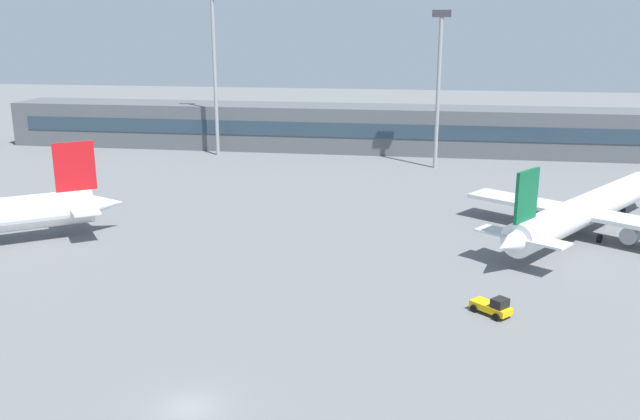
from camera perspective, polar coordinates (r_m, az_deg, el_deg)
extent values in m
plane|color=slate|center=(82.77, -1.58, -1.94)|extent=(400.00, 400.00, 0.00)
cube|color=#4C5156|center=(138.43, 2.95, 6.92)|extent=(144.32, 12.00, 9.00)
cube|color=#263847|center=(132.41, 2.66, 6.74)|extent=(137.11, 0.16, 2.80)
cone|color=white|center=(86.57, -17.64, 0.52)|extent=(4.93, 4.67, 2.83)
cube|color=red|center=(85.09, -20.03, 3.48)|extent=(3.99, 3.08, 5.85)
cube|color=silver|center=(86.14, -19.54, 0.43)|extent=(8.69, 10.33, 0.26)
cylinder|color=white|center=(87.41, 21.67, 0.10)|extent=(22.99, 31.07, 3.71)
cone|color=white|center=(70.66, 15.70, -2.81)|extent=(4.24, 4.53, 2.60)
cube|color=#0C5933|center=(72.00, 17.07, 1.18)|extent=(2.73, 3.74, 5.37)
cube|color=silver|center=(72.87, 16.70, -2.18)|extent=(9.60, 7.79, 0.23)
cube|color=silver|center=(86.60, 21.40, -0.21)|extent=(26.79, 20.48, 0.49)
cylinder|color=gray|center=(85.05, 24.93, -1.83)|extent=(3.38, 3.68, 1.95)
cylinder|color=gray|center=(89.21, 17.87, -0.38)|extent=(3.38, 3.68, 1.95)
cylinder|color=black|center=(99.30, 24.25, -0.09)|extent=(0.88, 1.03, 0.98)
cylinder|color=black|center=(85.49, 22.55, -2.23)|extent=(0.88, 1.03, 0.98)
cylinder|color=black|center=(87.31, 19.47, -1.58)|extent=(0.88, 1.03, 0.98)
cube|color=#F2B20C|center=(61.54, 14.24, -7.97)|extent=(3.69, 3.51, 0.60)
cube|color=black|center=(60.82, 14.96, -7.65)|extent=(1.75, 1.78, 0.90)
cylinder|color=black|center=(60.44, 14.69, -8.76)|extent=(0.69, 0.65, 0.70)
cylinder|color=black|center=(61.62, 15.56, -8.34)|extent=(0.69, 0.65, 0.70)
cylinder|color=black|center=(61.73, 12.89, -8.11)|extent=(0.69, 0.65, 0.70)
cylinder|color=black|center=(62.89, 13.78, -7.73)|extent=(0.69, 0.65, 0.70)
cylinder|color=gray|center=(133.26, -8.87, 10.86)|extent=(0.70, 0.70, 29.43)
cylinder|color=gray|center=(121.19, 9.95, 9.59)|extent=(0.70, 0.70, 26.03)
cube|color=#333338|center=(120.68, 10.25, 16.03)|extent=(3.20, 0.80, 1.20)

